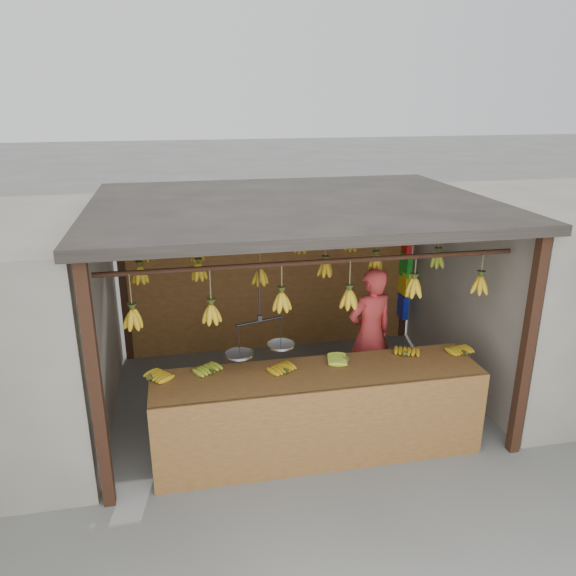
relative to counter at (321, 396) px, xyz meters
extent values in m
plane|color=#5B5B57|center=(-0.02, 1.22, -0.70)|extent=(80.00, 80.00, 0.00)
cube|color=black|center=(-2.02, -0.28, 0.45)|extent=(0.10, 0.10, 2.30)
cube|color=black|center=(1.98, -0.28, 0.45)|extent=(0.10, 0.10, 2.30)
cube|color=black|center=(-2.02, 2.72, 0.45)|extent=(0.10, 0.10, 2.30)
cube|color=black|center=(1.98, 2.72, 0.45)|extent=(0.10, 0.10, 2.30)
cube|color=black|center=(-0.02, 1.22, 1.65)|extent=(4.30, 3.30, 0.10)
cylinder|color=black|center=(-0.02, 0.22, 1.30)|extent=(4.00, 0.05, 0.05)
cylinder|color=black|center=(-0.02, 1.22, 1.30)|extent=(4.00, 0.05, 0.05)
cylinder|color=black|center=(-0.02, 2.22, 1.30)|extent=(4.00, 0.05, 0.05)
cube|color=brown|center=(-0.02, 2.72, 0.20)|extent=(4.00, 0.06, 1.80)
cube|color=slate|center=(3.58, 1.22, 0.45)|extent=(3.00, 3.00, 2.30)
cube|color=brown|center=(0.00, 0.12, 0.16)|extent=(3.26, 0.72, 0.08)
cube|color=brown|center=(0.00, -0.24, -0.25)|extent=(3.26, 0.04, 0.90)
cube|color=black|center=(-1.53, -0.19, -0.29)|extent=(0.07, 0.07, 0.82)
cube|color=black|center=(1.53, -0.19, -0.29)|extent=(0.07, 0.07, 0.82)
cube|color=black|center=(-1.53, 0.43, -0.29)|extent=(0.07, 0.07, 0.82)
cube|color=black|center=(1.53, 0.43, -0.29)|extent=(0.07, 0.07, 0.82)
ellipsoid|color=#B18612|center=(-1.60, 0.24, 0.23)|extent=(0.30, 0.29, 0.06)
ellipsoid|color=#92A523|center=(-1.02, 0.27, 0.23)|extent=(0.28, 0.30, 0.06)
ellipsoid|color=#B18612|center=(-0.30, 0.14, 0.23)|extent=(0.27, 0.30, 0.06)
ellipsoid|color=#92A523|center=(0.33, 0.28, 0.23)|extent=(0.27, 0.23, 0.06)
ellipsoid|color=#B18612|center=(0.98, 0.26, 0.23)|extent=(0.27, 0.29, 0.06)
ellipsoid|color=#B18612|center=(1.59, 0.17, 0.23)|extent=(0.22, 0.27, 0.06)
ellipsoid|color=#B18612|center=(-1.71, 0.20, 0.87)|extent=(0.16, 0.16, 0.28)
ellipsoid|color=#B18612|center=(-1.01, 0.21, 0.86)|extent=(0.16, 0.16, 0.28)
ellipsoid|color=#B18612|center=(-0.35, 0.20, 0.94)|extent=(0.16, 0.16, 0.28)
ellipsoid|color=#B18612|center=(0.31, 0.19, 0.92)|extent=(0.16, 0.16, 0.28)
ellipsoid|color=#B18612|center=(0.99, 0.24, 0.97)|extent=(0.16, 0.16, 0.28)
ellipsoid|color=#B18612|center=(1.71, 0.25, 0.95)|extent=(0.16, 0.16, 0.28)
ellipsoid|color=#B18612|center=(-1.69, 1.26, 0.95)|extent=(0.16, 0.16, 0.28)
ellipsoid|color=#B18612|center=(-1.07, 1.21, 0.97)|extent=(0.16, 0.16, 0.28)
ellipsoid|color=#B18612|center=(-0.40, 1.18, 0.88)|extent=(0.16, 0.16, 0.28)
ellipsoid|color=#B18612|center=(0.36, 1.25, 0.90)|extent=(0.16, 0.16, 0.28)
ellipsoid|color=#B18612|center=(0.95, 1.24, 0.93)|extent=(0.16, 0.16, 0.28)
ellipsoid|color=#92A523|center=(1.73, 1.25, 0.93)|extent=(0.16, 0.16, 0.28)
ellipsoid|color=#B18612|center=(-1.68, 2.19, 0.93)|extent=(0.16, 0.16, 0.28)
ellipsoid|color=#B18612|center=(-1.04, 2.18, 0.90)|extent=(0.16, 0.16, 0.28)
ellipsoid|color=#B18612|center=(-0.35, 2.23, 0.98)|extent=(0.16, 0.16, 0.28)
ellipsoid|color=#B18612|center=(0.30, 2.25, 0.91)|extent=(0.16, 0.16, 0.28)
ellipsoid|color=#B18612|center=(0.97, 2.21, 0.91)|extent=(0.16, 0.16, 0.28)
ellipsoid|color=#B18612|center=(1.63, 2.20, 0.97)|extent=(0.16, 0.16, 0.28)
cylinder|color=black|center=(-0.55, 0.22, 1.02)|extent=(0.02, 0.02, 0.55)
cylinder|color=black|center=(-0.55, 0.22, 0.75)|extent=(0.47, 0.16, 0.02)
cylinder|color=silver|center=(-0.77, 0.16, 0.45)|extent=(0.26, 0.26, 0.02)
cylinder|color=silver|center=(-0.34, 0.28, 0.45)|extent=(0.26, 0.26, 0.02)
imported|color=#BF3333|center=(0.89, 1.12, 0.11)|extent=(0.66, 0.51, 1.61)
cube|color=red|center=(1.92, 2.57, 0.79)|extent=(0.08, 0.26, 0.34)
cube|color=#199926|center=(1.92, 2.57, 0.45)|extent=(0.08, 0.26, 0.34)
cube|color=yellow|center=(1.92, 2.57, 0.18)|extent=(0.08, 0.26, 0.34)
cube|color=#1426BF|center=(1.92, 2.57, -0.18)|extent=(0.08, 0.26, 0.34)
camera|label=1|loc=(-1.27, -4.65, 2.80)|focal=35.00mm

